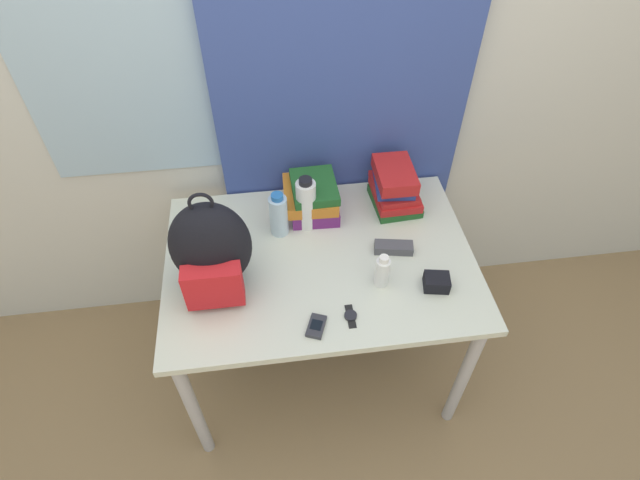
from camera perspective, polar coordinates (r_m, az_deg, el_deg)
The scene contains 14 objects.
ground_plane at distance 2.40m, azimuth 1.42°, elevation -22.13°, with size 12.00×12.00×0.00m, color #8C704C.
wall_back at distance 2.04m, azimuth -2.08°, elevation 17.77°, with size 6.00×0.06×2.50m.
curtain_blue at distance 2.01m, azimuth 2.68°, elevation 17.29°, with size 1.02×0.04×2.50m.
desk at distance 2.01m, azimuth 0.00°, elevation -3.74°, with size 1.20×0.84×0.77m.
backpack at distance 1.77m, azimuth -12.35°, elevation -1.07°, with size 0.29×0.25×0.43m.
book_stack_left at distance 2.08m, azimuth -0.86°, elevation 4.94°, with size 0.23×0.25×0.15m.
book_stack_center at distance 2.13m, azimuth 8.51°, elevation 5.99°, with size 0.20×0.25×0.19m.
water_bottle at distance 1.98m, azimuth -4.75°, elevation 2.88°, with size 0.07×0.07×0.20m.
sports_bottle at distance 1.99m, azimuth -1.60°, elevation 4.16°, with size 0.08×0.08×0.24m.
sunscreen_bottle at distance 1.83m, azimuth 7.13°, elevation -3.58°, with size 0.05×0.05×0.14m.
cell_phone at distance 1.74m, azimuth -0.42°, elevation -9.83°, with size 0.09×0.11×0.02m.
sunglasses_case at distance 1.98m, azimuth 8.41°, elevation -0.86°, with size 0.16×0.08×0.04m.
camera_pouch at distance 1.88m, azimuth 13.18°, elevation -4.71°, with size 0.10×0.09×0.05m.
wristwatch at distance 1.77m, azimuth 3.51°, elevation -8.65°, with size 0.04×0.10×0.01m.
Camera 1 is at (-0.17, -0.85, 2.24)m, focal length 28.00 mm.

